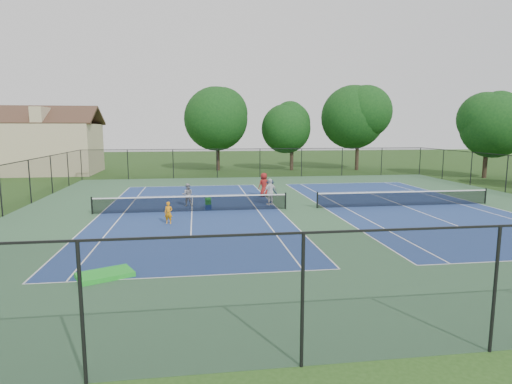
{
  "coord_description": "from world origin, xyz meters",
  "views": [
    {
      "loc": [
        -6.69,
        -26.44,
        5.16
      ],
      "look_at": [
        -3.1,
        -1.0,
        1.3
      ],
      "focal_mm": 30.0,
      "sensor_mm": 36.0,
      "label": 1
    }
  ],
  "objects": [
    {
      "name": "ground",
      "position": [
        0.0,
        0.0,
        0.0
      ],
      "size": [
        140.0,
        140.0,
        0.0
      ],
      "primitive_type": "plane",
      "color": "#234716",
      "rests_on": "ground"
    },
    {
      "name": "tree_back_d",
      "position": [
        13.0,
        24.0,
        6.82
      ],
      "size": [
        7.8,
        7.8,
        10.37
      ],
      "color": "#2D2116",
      "rests_on": "ground"
    },
    {
      "name": "perimeter_fence",
      "position": [
        0.0,
        0.0,
        1.6
      ],
      "size": [
        36.08,
        36.08,
        3.02
      ],
      "color": "black",
      "rests_on": "ground"
    },
    {
      "name": "court_pad",
      "position": [
        0.0,
        0.0,
        0.0
      ],
      "size": [
        36.0,
        36.0,
        0.01
      ],
      "primitive_type": "cube",
      "color": "#32593C",
      "rests_on": "ground"
    },
    {
      "name": "ball_hopper",
      "position": [
        -5.97,
        0.58,
        0.54
      ],
      "size": [
        0.39,
        0.34,
        0.43
      ],
      "primitive_type": "cube",
      "rotation": [
        0.0,
        0.0,
        0.2
      ],
      "color": "green",
      "rests_on": "ball_crate"
    },
    {
      "name": "tennis_court_right",
      "position": [
        7.0,
        0.0,
        0.1
      ],
      "size": [
        12.0,
        23.83,
        1.07
      ],
      "color": "navy",
      "rests_on": "ground"
    },
    {
      "name": "bystander_b",
      "position": [
        -1.59,
        2.58,
        0.81
      ],
      "size": [
        1.21,
        1.05,
        1.62
      ],
      "primitive_type": "imported",
      "rotation": [
        0.0,
        0.0,
        2.6
      ],
      "color": "#172034",
      "rests_on": "ground"
    },
    {
      "name": "clapboard_house",
      "position": [
        -23.0,
        25.0,
        3.09
      ],
      "size": [
        10.8,
        8.1,
        7.65
      ],
      "color": "tan",
      "rests_on": "ground"
    },
    {
      "name": "child_player",
      "position": [
        -8.22,
        -3.29,
        0.61
      ],
      "size": [
        0.5,
        0.39,
        1.21
      ],
      "primitive_type": "imported",
      "rotation": [
        0.0,
        0.0,
        -0.25
      ],
      "color": "orange",
      "rests_on": "ground"
    },
    {
      "name": "tree_back_c",
      "position": [
        5.0,
        25.0,
        5.48
      ],
      "size": [
        6.0,
        6.0,
        8.4
      ],
      "color": "#2D2116",
      "rests_on": "ground"
    },
    {
      "name": "bystander_c",
      "position": [
        -1.61,
        5.25,
        0.9
      ],
      "size": [
        1.04,
        0.88,
        1.8
      ],
      "primitive_type": "imported",
      "rotation": [
        0.0,
        0.0,
        3.57
      ],
      "color": "maroon",
      "rests_on": "ground"
    },
    {
      "name": "tennis_court_left",
      "position": [
        -7.0,
        0.0,
        0.1
      ],
      "size": [
        12.0,
        23.83,
        1.07
      ],
      "color": "navy",
      "rests_on": "ground"
    },
    {
      "name": "ball_crate",
      "position": [
        -5.97,
        0.58,
        0.16
      ],
      "size": [
        0.43,
        0.35,
        0.32
      ],
      "primitive_type": "cube",
      "rotation": [
        0.0,
        0.0,
        0.13
      ],
      "color": "#163C9B",
      "rests_on": "ground"
    },
    {
      "name": "instructor",
      "position": [
        -7.28,
        1.93,
        0.76
      ],
      "size": [
        0.81,
        0.67,
        1.52
      ],
      "primitive_type": "imported",
      "rotation": [
        0.0,
        0.0,
        3.0
      ],
      "color": "#98989B",
      "rests_on": "ground"
    },
    {
      "name": "green_tarp",
      "position": [
        -9.92,
        -11.53,
        0.09
      ],
      "size": [
        2.13,
        1.79,
        0.17
      ],
      "primitive_type": "cube",
      "rotation": [
        0.0,
        0.0,
        0.44
      ],
      "color": "#17A419",
      "rests_on": "ground"
    },
    {
      "name": "tree_side_e",
      "position": [
        23.0,
        14.0,
        5.81
      ],
      "size": [
        6.6,
        6.6,
        8.87
      ],
      "color": "#2D2116",
      "rests_on": "ground"
    },
    {
      "name": "tree_back_b",
      "position": [
        -4.0,
        26.0,
        6.6
      ],
      "size": [
        7.6,
        7.6,
        10.03
      ],
      "color": "#2D2116",
      "rests_on": "ground"
    },
    {
      "name": "bystander_a",
      "position": [
        -1.77,
        1.54,
        0.9
      ],
      "size": [
        1.14,
        0.9,
        1.81
      ],
      "primitive_type": "imported",
      "rotation": [
        0.0,
        0.0,
        3.65
      ],
      "color": "white",
      "rests_on": "ground"
    }
  ]
}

